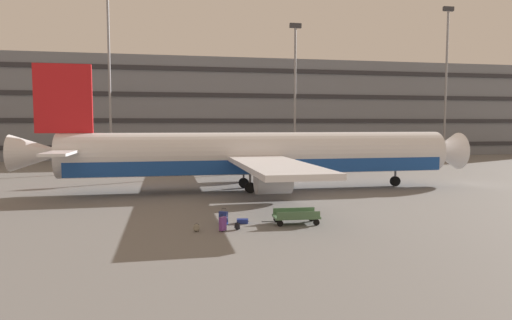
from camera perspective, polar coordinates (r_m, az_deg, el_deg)
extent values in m
plane|color=slate|center=(38.52, -4.10, -3.95)|extent=(600.00, 600.00, 0.00)
cube|color=slate|center=(85.23, -8.07, 6.33)|extent=(149.93, 20.94, 16.78)
cube|color=#2D2D33|center=(74.72, -7.57, 1.76)|extent=(148.43, 0.24, 0.70)
cube|color=#2D2D33|center=(74.63, -7.60, 4.98)|extent=(148.43, 0.24, 0.70)
cube|color=#2D2D33|center=(74.79, -7.64, 8.20)|extent=(148.43, 0.24, 0.70)
cube|color=#2D2D33|center=(75.17, -7.67, 11.39)|extent=(148.43, 0.24, 0.70)
cylinder|color=silver|center=(38.76, 0.75, 0.85)|extent=(33.14, 3.72, 3.61)
cube|color=#19479E|center=(38.84, 0.75, -0.61)|extent=(31.81, 3.65, 1.16)
cone|color=silver|center=(45.77, 22.78, 1.06)|extent=(2.90, 3.44, 3.43)
cone|color=silver|center=(39.11, -25.72, 0.83)|extent=(4.34, 2.90, 2.89)
cube|color=red|center=(38.68, -23.24, 7.17)|extent=(4.33, 0.37, 5.42)
cube|color=silver|center=(41.97, -21.57, 1.43)|extent=(1.82, 5.42, 0.20)
cube|color=silver|center=(35.25, -23.54, 0.84)|extent=(1.82, 5.42, 0.20)
cube|color=silver|center=(47.20, -2.67, 1.18)|extent=(4.45, 13.93, 0.36)
cube|color=silver|center=(30.04, 2.39, -0.75)|extent=(4.45, 13.93, 0.36)
cylinder|color=#9E9EA3|center=(44.91, -1.55, -0.64)|extent=(2.59, 2.00, 1.99)
cylinder|color=#9E9EA3|center=(32.72, 2.19, -2.59)|extent=(2.59, 2.00, 1.99)
cylinder|color=black|center=(43.43, 17.23, -2.58)|extent=(0.90, 0.35, 0.90)
cylinder|color=slate|center=(43.35, 17.25, -1.67)|extent=(0.20, 0.20, 1.38)
cylinder|color=black|center=(40.28, -1.56, -2.92)|extent=(0.90, 0.35, 0.90)
cylinder|color=slate|center=(40.19, -1.56, -1.95)|extent=(0.20, 0.20, 1.38)
cylinder|color=black|center=(37.28, -0.75, -3.52)|extent=(0.90, 0.35, 0.90)
cylinder|color=slate|center=(37.19, -0.76, -2.47)|extent=(0.20, 0.20, 1.38)
cylinder|color=gray|center=(68.44, -18.07, 9.52)|extent=(0.36, 0.36, 23.74)
cylinder|color=gray|center=(70.59, 4.96, 8.21)|extent=(0.36, 0.36, 20.41)
cube|color=#333338|center=(72.04, 5.03, 16.61)|extent=(1.80, 0.50, 0.70)
cylinder|color=gray|center=(81.79, 22.93, 8.68)|extent=(0.36, 0.36, 24.17)
cube|color=#333338|center=(83.69, 23.21, 17.20)|extent=(1.80, 0.50, 0.70)
cube|color=#72388C|center=(24.20, -4.24, -8.05)|extent=(0.43, 0.41, 0.73)
cylinder|color=#333338|center=(24.23, -4.19, -7.04)|extent=(0.02, 0.02, 0.10)
cylinder|color=#333338|center=(24.07, -4.52, -7.12)|extent=(0.02, 0.02, 0.10)
cube|color=black|center=(24.14, -4.36, -6.96)|extent=(0.17, 0.16, 0.02)
cylinder|color=black|center=(24.35, -3.84, -8.91)|extent=(0.05, 0.05, 0.05)
cylinder|color=black|center=(24.12, -4.32, -9.04)|extent=(0.05, 0.05, 0.05)
cylinder|color=black|center=(24.45, -4.14, -8.85)|extent=(0.05, 0.05, 0.05)
cylinder|color=black|center=(24.22, -4.62, -8.98)|extent=(0.05, 0.05, 0.05)
cube|color=navy|center=(26.11, -1.73, -7.75)|extent=(0.71, 0.53, 0.25)
cube|color=black|center=(26.10, -0.98, -7.76)|extent=(0.07, 0.20, 0.02)
cube|color=navy|center=(25.69, -4.16, -7.31)|extent=(0.53, 0.48, 0.72)
cylinder|color=#333338|center=(25.61, -3.82, -6.33)|extent=(0.02, 0.02, 0.16)
cylinder|color=#333338|center=(25.73, -4.34, -6.28)|extent=(0.02, 0.02, 0.16)
cube|color=black|center=(25.65, -4.09, -6.13)|extent=(0.23, 0.17, 0.02)
cylinder|color=black|center=(25.60, -3.88, -8.24)|extent=(0.05, 0.05, 0.05)
cylinder|color=black|center=(25.78, -4.63, -8.15)|extent=(0.05, 0.05, 0.05)
cylinder|color=black|center=(25.77, -3.67, -8.15)|extent=(0.05, 0.05, 0.05)
cylinder|color=black|center=(25.95, -4.42, -8.07)|extent=(0.05, 0.05, 0.05)
ellipsoid|color=gray|center=(24.27, -7.55, -8.54)|extent=(0.38, 0.24, 0.41)
ellipsoid|color=gray|center=(24.20, -7.56, -8.73)|extent=(0.26, 0.12, 0.19)
torus|color=black|center=(24.25, -7.55, -8.02)|extent=(0.08, 0.02, 0.08)
cube|color=black|center=(24.35, -7.30, -8.49)|extent=(0.04, 0.03, 0.35)
cube|color=black|center=(24.36, -7.77, -8.49)|extent=(0.04, 0.03, 0.35)
ellipsoid|color=black|center=(24.53, -2.39, -8.37)|extent=(0.38, 0.40, 0.41)
ellipsoid|color=black|center=(24.48, -2.53, -8.54)|extent=(0.23, 0.25, 0.18)
torus|color=black|center=(24.51, -2.35, -7.87)|extent=(0.06, 0.07, 0.08)
cube|color=black|center=(24.54, -2.08, -8.37)|extent=(0.04, 0.04, 0.35)
cube|color=black|center=(24.66, -2.44, -8.30)|extent=(0.04, 0.04, 0.35)
cube|color=#4C724C|center=(25.99, 5.11, -7.16)|extent=(2.68, 1.46, 0.12)
cylinder|color=#4C4C51|center=(25.74, 1.49, -7.81)|extent=(0.70, 0.09, 0.05)
cube|color=#4C724C|center=(25.36, 5.42, -6.99)|extent=(2.47, 0.20, 0.40)
cube|color=#4C724C|center=(26.55, 4.82, -6.47)|extent=(2.47, 0.20, 0.40)
cylinder|color=black|center=(25.31, 3.06, -8.02)|extent=(0.37, 0.12, 0.36)
cylinder|color=black|center=(26.37, 2.62, -7.51)|extent=(0.37, 0.12, 0.36)
cylinder|color=black|center=(25.77, 7.66, -7.83)|extent=(0.37, 0.12, 0.36)
cylinder|color=black|center=(26.81, 7.03, -7.34)|extent=(0.37, 0.12, 0.36)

